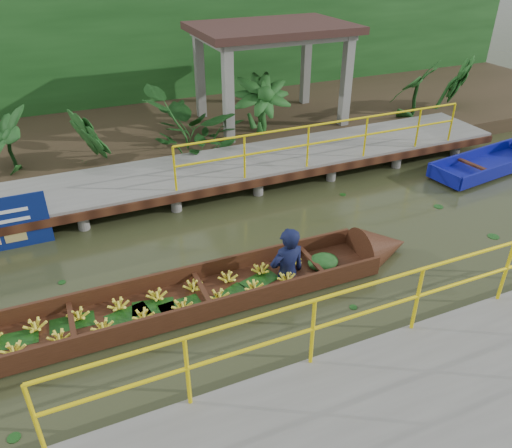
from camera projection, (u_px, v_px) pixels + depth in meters
name	position (u px, v px, depth m)	size (l,w,h in m)	color
ground	(267.00, 264.00, 9.40)	(80.00, 80.00, 0.00)	#2E3219
land_strip	(165.00, 128.00, 15.22)	(30.00, 8.00, 0.45)	#322819
far_dock	(208.00, 171.00, 11.88)	(16.00, 2.06, 1.66)	slate
near_dock	(479.00, 401.00, 6.28)	(18.00, 2.40, 1.73)	slate
pavilion	(272.00, 39.00, 13.99)	(4.40, 3.00, 3.00)	slate
foliage_backdrop	(141.00, 52.00, 16.30)	(30.00, 0.80, 4.00)	#164114
vendor_boat	(164.00, 297.00, 8.11)	(10.41, 1.18, 2.35)	#32190D
moored_blue_boat	(510.00, 158.00, 13.37)	(4.03, 1.52, 0.94)	#0B1083
tropical_plants	(255.00, 107.00, 13.66)	(14.28, 1.28, 1.61)	#164114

